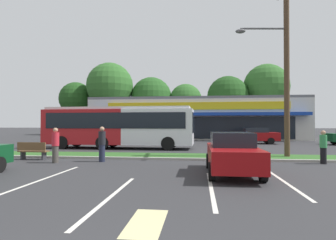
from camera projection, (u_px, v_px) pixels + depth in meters
name	position (u px, v px, depth m)	size (l,w,h in m)	color
grass_median	(169.00, 156.00, 15.71)	(56.00, 2.20, 0.12)	#2D5B23
curb_lip	(167.00, 159.00, 14.50)	(56.00, 0.24, 0.12)	#99968C
parking_stripe_0	(47.00, 178.00, 9.72)	(0.12, 4.80, 0.01)	silver
parking_stripe_1	(111.00, 197.00, 7.18)	(0.12, 4.80, 0.01)	silver
parking_stripe_2	(211.00, 187.00, 8.22)	(0.12, 4.80, 0.01)	silver
parking_stripe_3	(285.00, 182.00, 9.02)	(0.12, 4.80, 0.01)	silver
lot_arrow	(146.00, 223.00, 5.30)	(0.70, 1.60, 0.01)	beige
storefront_building	(196.00, 119.00, 37.33)	(26.46, 13.14, 5.20)	beige
tree_far_left	(76.00, 99.00, 47.72)	(5.83, 5.83, 9.29)	#473323
tree_left	(110.00, 86.00, 46.21)	(7.91, 7.91, 12.36)	#473323
tree_mid_left	(151.00, 98.00, 47.32)	(7.13, 7.13, 10.09)	#473323
tree_mid	(186.00, 100.00, 47.09)	(5.64, 5.64, 8.89)	#473323
tree_mid_right	(228.00, 97.00, 45.35)	(6.89, 6.89, 9.95)	#473323
tree_right	(266.00, 87.00, 45.61)	(7.57, 7.57, 12.03)	#473323
utility_pole	(284.00, 62.00, 15.17)	(3.07, 2.40, 10.16)	#4C3826
city_bus	(119.00, 126.00, 21.31)	(11.85, 2.93, 3.25)	#AD191E
bus_stop_bench	(33.00, 150.00, 14.56)	(1.60, 0.45, 0.95)	brown
car_2	(232.00, 153.00, 10.44)	(1.91, 4.23, 1.60)	maroon
car_3	(154.00, 135.00, 27.28)	(4.31, 1.93, 1.51)	#B7B7BC
car_4	(254.00, 135.00, 26.23)	(4.65, 1.96, 1.52)	maroon
pedestrian_near_bench	(55.00, 145.00, 13.41)	(0.35, 0.35, 1.74)	#47423D
pedestrian_by_pole	(323.00, 147.00, 13.06)	(0.33, 0.33, 1.62)	black
pedestrian_mid	(102.00, 144.00, 13.84)	(0.36, 0.36, 1.79)	#1E2338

